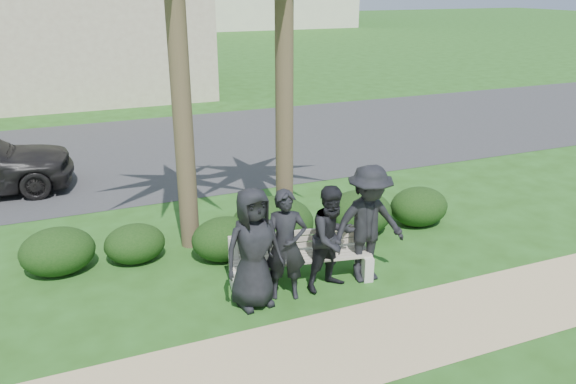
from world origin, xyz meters
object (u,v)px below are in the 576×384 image
man_c (332,238)px  man_b (286,245)px  man_d (368,224)px  man_a (253,248)px  park_bench (300,261)px

man_c → man_b: bearing=166.7°
man_b → man_d: size_ratio=0.89×
man_a → man_d: 1.83m
man_a → man_c: size_ratio=1.09×
man_d → man_c: bearing=-177.0°
park_bench → man_c: 0.68m
man_a → man_b: 0.50m
man_a → man_b: size_ratio=1.07×
man_b → man_c: (0.73, -0.01, -0.02)m
man_a → man_c: man_a is taller
park_bench → man_b: (-0.37, -0.32, 0.48)m
park_bench → man_a: size_ratio=1.27×
man_b → man_d: bearing=18.5°
park_bench → man_d: man_d is taller
park_bench → man_a: (-0.86, -0.35, 0.54)m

